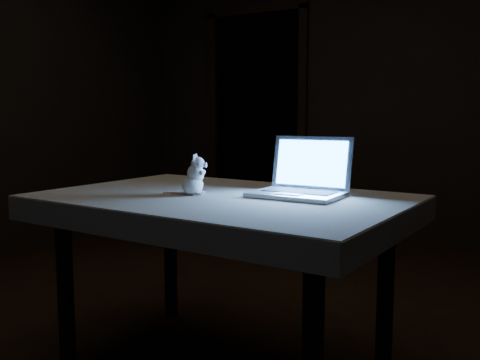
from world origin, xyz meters
The scene contains 7 objects.
floor centered at (0.00, 0.00, 0.00)m, with size 5.00×5.00×0.00m, color black.
back_wall centered at (0.00, 2.50, 1.30)m, with size 4.50×0.04×2.60m, color black.
doorway centered at (-1.10, 2.50, 1.06)m, with size 1.06×0.36×2.13m, color black, non-canonical shape.
table centered at (0.16, -0.24, 0.37)m, with size 1.39×0.90×0.75m, color black, non-canonical shape.
tablecloth centered at (0.25, -0.21, 0.70)m, with size 1.49×1.00×0.10m, color beige, non-canonical shape.
laptop centered at (0.45, -0.13, 0.88)m, with size 0.36×0.32×0.25m, color #BDBDC1, non-canonical shape.
plush_mouse centered at (0.05, -0.29, 0.84)m, with size 0.13×0.13×0.17m, color white, non-canonical shape.
Camera 1 is at (1.32, -2.14, 1.09)m, focal length 40.00 mm.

